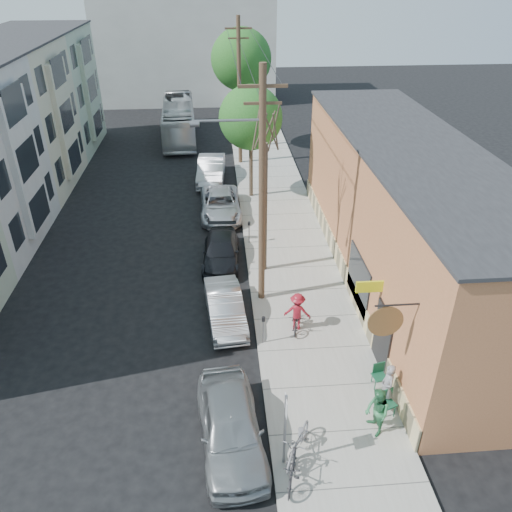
{
  "coord_description": "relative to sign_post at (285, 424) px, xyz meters",
  "views": [
    {
      "loc": [
        0.73,
        -14.67,
        13.22
      ],
      "look_at": [
        2.32,
        4.97,
        1.5
      ],
      "focal_mm": 35.0,
      "sensor_mm": 36.0,
      "label": 1
    }
  ],
  "objects": [
    {
      "name": "parked_bike_a",
      "position": [
        0.16,
        -0.63,
        -1.18
      ],
      "size": [
        0.92,
        1.75,
        1.01
      ],
      "primitive_type": "imported",
      "rotation": [
        0.0,
        0.0,
        -0.28
      ],
      "color": "black",
      "rests_on": "sidewalk"
    },
    {
      "name": "tree_bare",
      "position": [
        0.45,
        10.99,
        1.49
      ],
      "size": [
        0.24,
        0.24,
        6.34
      ],
      "color": "#44392C",
      "rests_on": "sidewalk"
    },
    {
      "name": "cyclist",
      "position": [
        1.35,
        6.31,
        -0.85
      ],
      "size": [
        1.2,
        0.87,
        1.67
      ],
      "primitive_type": "imported",
      "rotation": [
        0.0,
        0.0,
        2.89
      ],
      "color": "maroon",
      "rests_on": "sidewalk"
    },
    {
      "name": "patio_chair_b",
      "position": [
        3.68,
        1.62,
        -1.24
      ],
      "size": [
        0.64,
        0.64,
        0.88
      ],
      "primitive_type": null,
      "rotation": [
        0.0,
        0.0,
        0.36
      ],
      "color": "#144931",
      "rests_on": "sidewalk"
    },
    {
      "name": "bus",
      "position": [
        -4.77,
        32.98,
        -0.31
      ],
      "size": [
        3.13,
        11.05,
        3.05
      ],
      "primitive_type": "imported",
      "rotation": [
        0.0,
        0.0,
        0.05
      ],
      "color": "silver",
      "rests_on": "ground"
    },
    {
      "name": "parking_meter_near",
      "position": [
        -0.1,
        5.52,
        -0.85
      ],
      "size": [
        0.14,
        0.14,
        1.24
      ],
      "color": "slate",
      "rests_on": "sidewalk"
    },
    {
      "name": "parking_meter_far",
      "position": [
        -0.1,
        13.66,
        -0.85
      ],
      "size": [
        0.14,
        0.14,
        1.24
      ],
      "color": "slate",
      "rests_on": "sidewalk"
    },
    {
      "name": "sign_post",
      "position": [
        0.0,
        0.0,
        0.0
      ],
      "size": [
        0.07,
        0.45,
        2.8
      ],
      "color": "slate",
      "rests_on": "sidewalk"
    },
    {
      "name": "end_cap_building",
      "position": [
        -4.35,
        46.99,
        4.17
      ],
      "size": [
        18.0,
        8.0,
        12.0
      ],
      "primitive_type": "cube",
      "color": "#B8B7B2",
      "rests_on": "ground"
    },
    {
      "name": "utility_pole_near",
      "position": [
        0.04,
        8.61,
        3.58
      ],
      "size": [
        3.57,
        0.28,
        10.0
      ],
      "color": "#503A28",
      "rests_on": "sidewalk"
    },
    {
      "name": "tree_leafy_mid",
      "position": [
        0.45,
        19.91,
        3.31
      ],
      "size": [
        3.81,
        3.81,
        6.91
      ],
      "color": "#44392C",
      "rests_on": "sidewalk"
    },
    {
      "name": "patron_green",
      "position": [
        3.04,
        0.9,
        -0.81
      ],
      "size": [
        0.79,
        0.95,
        1.75
      ],
      "primitive_type": "imported",
      "rotation": [
        0.0,
        0.0,
        -1.41
      ],
      "color": "#2F7748",
      "rests_on": "sidewalk"
    },
    {
      "name": "patron_grey",
      "position": [
        3.71,
        1.96,
        -0.82
      ],
      "size": [
        0.41,
        0.63,
        1.73
      ],
      "primitive_type": "imported",
      "rotation": [
        0.0,
        0.0,
        -1.57
      ],
      "color": "gray",
      "rests_on": "sidewalk"
    },
    {
      "name": "cafe_building",
      "position": [
        6.64,
        9.99,
        1.47
      ],
      "size": [
        6.6,
        20.2,
        6.61
      ],
      "color": "#B06A41",
      "rests_on": "ground"
    },
    {
      "name": "car_3",
      "position": [
        -1.55,
        17.42,
        -1.13
      ],
      "size": [
        2.4,
        5.08,
        1.4
      ],
      "primitive_type": "imported",
      "rotation": [
        0.0,
        0.0,
        0.01
      ],
      "color": "#B7BAC0",
      "rests_on": "ground"
    },
    {
      "name": "cyclist_bike",
      "position": [
        1.35,
        6.31,
        -1.26
      ],
      "size": [
        0.93,
        1.7,
        0.85
      ],
      "primitive_type": "imported",
      "rotation": [
        0.0,
        0.0,
        -0.24
      ],
      "color": "black",
      "rests_on": "sidewalk"
    },
    {
      "name": "car_2",
      "position": [
        -1.63,
        12.01,
        -1.19
      ],
      "size": [
        2.04,
        4.52,
        1.28
      ],
      "primitive_type": "imported",
      "rotation": [
        0.0,
        0.0,
        -0.06
      ],
      "color": "black",
      "rests_on": "ground"
    },
    {
      "name": "tree_leafy_far",
      "position": [
        0.45,
        29.7,
        5.01
      ],
      "size": [
        4.53,
        4.53,
        8.97
      ],
      "color": "#44392C",
      "rests_on": "sidewalk"
    },
    {
      "name": "ground",
      "position": [
        -2.35,
        4.99,
        -1.83
      ],
      "size": [
        120.0,
        120.0,
        0.0
      ],
      "primitive_type": "plane",
      "color": "black"
    },
    {
      "name": "car_4",
      "position": [
        -2.09,
        22.93,
        -1.01
      ],
      "size": [
        2.04,
        5.07,
        1.64
      ],
      "primitive_type": "imported",
      "rotation": [
        0.0,
        0.0,
        -0.06
      ],
      "color": "#B6B7BF",
      "rests_on": "ground"
    },
    {
      "name": "sidewalk",
      "position": [
        1.9,
        15.99,
        -1.76
      ],
      "size": [
        4.5,
        58.0,
        0.15
      ],
      "primitive_type": "cube",
      "color": "#A3A197",
      "rests_on": "ground"
    },
    {
      "name": "car_0",
      "position": [
        -1.55,
        0.91,
        -1.03
      ],
      "size": [
        2.35,
        4.88,
        1.61
      ],
      "primitive_type": "imported",
      "rotation": [
        0.0,
        0.0,
        0.1
      ],
      "color": "gray",
      "rests_on": "ground"
    },
    {
      "name": "utility_pole_far",
      "position": [
        0.1,
        26.13,
        3.51
      ],
      "size": [
        1.8,
        0.28,
        10.0
      ],
      "color": "#503A28",
      "rests_on": "sidewalk"
    },
    {
      "name": "parked_bike_b",
      "position": [
        0.48,
        0.25,
        -1.17
      ],
      "size": [
        1.5,
        2.04,
        1.02
      ],
      "primitive_type": "imported",
      "rotation": [
        0.0,
        0.0,
        -0.48
      ],
      "color": "slate",
      "rests_on": "sidewalk"
    },
    {
      "name": "car_1",
      "position": [
        -1.55,
        7.24,
        -1.15
      ],
      "size": [
        1.85,
        4.24,
        1.36
      ],
      "primitive_type": "imported",
      "rotation": [
        0.0,
        0.0,
        0.1
      ],
      "color": "#9C9EA3",
      "rests_on": "ground"
    },
    {
      "name": "patio_chair_a",
      "position": [
        3.77,
        2.86,
        -1.24
      ],
      "size": [
        0.6,
        0.6,
        0.88
      ],
      "primitive_type": null,
      "rotation": [
        0.0,
        0.0,
        0.22
      ],
      "color": "#144931",
      "rests_on": "sidewalk"
    }
  ]
}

